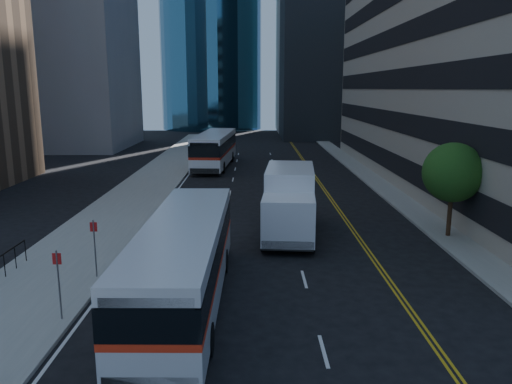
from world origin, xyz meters
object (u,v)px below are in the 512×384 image
at_px(street_tree, 453,173).
at_px(bus_front, 184,260).
at_px(box_truck, 289,201).
at_px(bus_rear, 215,148).

distance_m(street_tree, bus_front, 15.85).
bearing_deg(bus_front, box_truck, 63.99).
xyz_separation_m(bus_front, bus_rear, (-1.40, 34.13, 0.15)).
bearing_deg(bus_rear, bus_front, -83.68).
relative_size(street_tree, bus_front, 0.41).
bearing_deg(street_tree, bus_front, -147.51).
bearing_deg(bus_rear, box_truck, -72.55).
distance_m(bus_front, box_truck, 10.22).
bearing_deg(box_truck, bus_front, -111.61).
height_order(bus_front, bus_rear, bus_rear).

